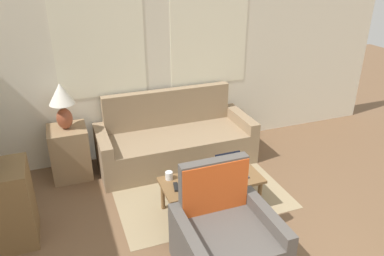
{
  "coord_description": "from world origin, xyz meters",
  "views": [
    {
      "loc": [
        -1.36,
        -1.03,
        2.56
      ],
      "look_at": [
        0.0,
        2.61,
        0.75
      ],
      "focal_mm": 35.0,
      "sensor_mm": 36.0,
      "label": 1
    }
  ],
  "objects_px": {
    "couch": "(175,142)",
    "cup_yellow": "(197,176)",
    "cup_navy": "(196,188)",
    "coffee_table": "(211,183)",
    "tv_remote": "(176,187)",
    "laptop": "(231,170)",
    "cup_white": "(169,176)",
    "table_lamp": "(62,101)",
    "armchair": "(225,241)"
  },
  "relations": [
    {
      "from": "armchair",
      "to": "cup_yellow",
      "type": "height_order",
      "value": "armchair"
    },
    {
      "from": "coffee_table",
      "to": "laptop",
      "type": "height_order",
      "value": "laptop"
    },
    {
      "from": "laptop",
      "to": "couch",
      "type": "bearing_deg",
      "value": 102.87
    },
    {
      "from": "table_lamp",
      "to": "cup_yellow",
      "type": "height_order",
      "value": "table_lamp"
    },
    {
      "from": "armchair",
      "to": "laptop",
      "type": "distance_m",
      "value": 0.95
    },
    {
      "from": "tv_remote",
      "to": "couch",
      "type": "bearing_deg",
      "value": 72.56
    },
    {
      "from": "table_lamp",
      "to": "cup_navy",
      "type": "xyz_separation_m",
      "value": [
        1.13,
        -1.41,
        -0.58
      ]
    },
    {
      "from": "cup_yellow",
      "to": "couch",
      "type": "bearing_deg",
      "value": 83.88
    },
    {
      "from": "tv_remote",
      "to": "armchair",
      "type": "bearing_deg",
      "value": -76.05
    },
    {
      "from": "laptop",
      "to": "cup_yellow",
      "type": "distance_m",
      "value": 0.39
    },
    {
      "from": "coffee_table",
      "to": "tv_remote",
      "type": "distance_m",
      "value": 0.41
    },
    {
      "from": "cup_white",
      "to": "coffee_table",
      "type": "bearing_deg",
      "value": -20.87
    },
    {
      "from": "couch",
      "to": "cup_white",
      "type": "distance_m",
      "value": 1.1
    },
    {
      "from": "couch",
      "to": "cup_navy",
      "type": "xyz_separation_m",
      "value": [
        -0.21,
        -1.33,
        0.15
      ]
    },
    {
      "from": "armchair",
      "to": "cup_yellow",
      "type": "distance_m",
      "value": 0.85
    },
    {
      "from": "laptop",
      "to": "cup_yellow",
      "type": "height_order",
      "value": "laptop"
    },
    {
      "from": "couch",
      "to": "tv_remote",
      "type": "relative_size",
      "value": 13.03
    },
    {
      "from": "armchair",
      "to": "cup_yellow",
      "type": "xyz_separation_m",
      "value": [
        0.06,
        0.83,
        0.16
      ]
    },
    {
      "from": "tv_remote",
      "to": "laptop",
      "type": "bearing_deg",
      "value": 3.3
    },
    {
      "from": "couch",
      "to": "coffee_table",
      "type": "distance_m",
      "value": 1.18
    },
    {
      "from": "coffee_table",
      "to": "cup_navy",
      "type": "height_order",
      "value": "cup_navy"
    },
    {
      "from": "cup_navy",
      "to": "tv_remote",
      "type": "xyz_separation_m",
      "value": [
        -0.17,
        0.13,
        -0.03
      ]
    },
    {
      "from": "coffee_table",
      "to": "tv_remote",
      "type": "xyz_separation_m",
      "value": [
        -0.4,
        -0.02,
        0.05
      ]
    },
    {
      "from": "armchair",
      "to": "laptop",
      "type": "xyz_separation_m",
      "value": [
        0.45,
        0.82,
        0.16
      ]
    },
    {
      "from": "cup_navy",
      "to": "tv_remote",
      "type": "relative_size",
      "value": 0.6
    },
    {
      "from": "table_lamp",
      "to": "cup_white",
      "type": "bearing_deg",
      "value": -49.42
    },
    {
      "from": "cup_yellow",
      "to": "cup_white",
      "type": "height_order",
      "value": "cup_yellow"
    },
    {
      "from": "armchair",
      "to": "cup_white",
      "type": "height_order",
      "value": "armchair"
    },
    {
      "from": "couch",
      "to": "cup_navy",
      "type": "bearing_deg",
      "value": -98.82
    },
    {
      "from": "cup_navy",
      "to": "tv_remote",
      "type": "distance_m",
      "value": 0.22
    },
    {
      "from": "laptop",
      "to": "cup_white",
      "type": "xyz_separation_m",
      "value": [
        -0.66,
        0.14,
        -0.01
      ]
    },
    {
      "from": "couch",
      "to": "cup_yellow",
      "type": "height_order",
      "value": "couch"
    },
    {
      "from": "armchair",
      "to": "table_lamp",
      "type": "distance_m",
      "value": 2.48
    },
    {
      "from": "cup_navy",
      "to": "coffee_table",
      "type": "bearing_deg",
      "value": 32.63
    },
    {
      "from": "coffee_table",
      "to": "cup_white",
      "type": "xyz_separation_m",
      "value": [
        -0.42,
        0.16,
        0.09
      ]
    },
    {
      "from": "cup_navy",
      "to": "armchair",
      "type": "bearing_deg",
      "value": -88.0
    },
    {
      "from": "cup_yellow",
      "to": "table_lamp",
      "type": "bearing_deg",
      "value": 134.68
    },
    {
      "from": "coffee_table",
      "to": "tv_remote",
      "type": "bearing_deg",
      "value": -177.08
    },
    {
      "from": "armchair",
      "to": "coffee_table",
      "type": "relative_size",
      "value": 0.88
    },
    {
      "from": "coffee_table",
      "to": "cup_white",
      "type": "relative_size",
      "value": 12.42
    },
    {
      "from": "coffee_table",
      "to": "tv_remote",
      "type": "height_order",
      "value": "tv_remote"
    },
    {
      "from": "cup_navy",
      "to": "cup_white",
      "type": "bearing_deg",
      "value": 121.16
    },
    {
      "from": "couch",
      "to": "tv_remote",
      "type": "xyz_separation_m",
      "value": [
        -0.38,
        -1.2,
        0.13
      ]
    },
    {
      "from": "armchair",
      "to": "cup_navy",
      "type": "height_order",
      "value": "armchair"
    },
    {
      "from": "armchair",
      "to": "coffee_table",
      "type": "bearing_deg",
      "value": 75.2
    },
    {
      "from": "cup_navy",
      "to": "cup_yellow",
      "type": "distance_m",
      "value": 0.2
    },
    {
      "from": "cup_white",
      "to": "tv_remote",
      "type": "relative_size",
      "value": 0.56
    },
    {
      "from": "couch",
      "to": "armchair",
      "type": "relative_size",
      "value": 2.15
    },
    {
      "from": "cup_white",
      "to": "cup_navy",
      "type": "bearing_deg",
      "value": -58.84
    },
    {
      "from": "cup_navy",
      "to": "cup_yellow",
      "type": "relative_size",
      "value": 0.92
    }
  ]
}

